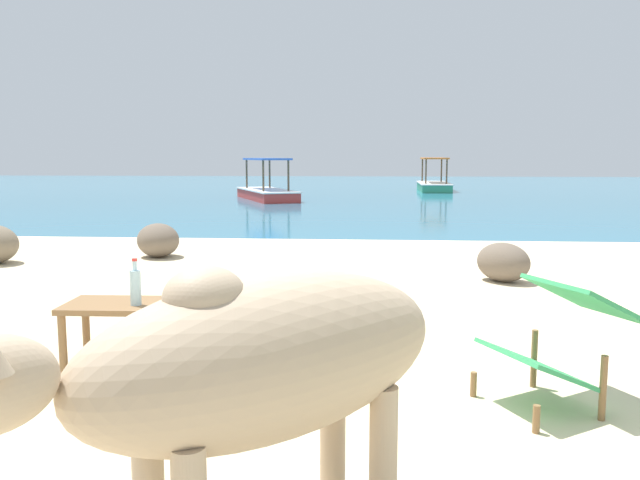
% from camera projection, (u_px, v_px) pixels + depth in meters
% --- Properties ---
extents(sand_beach, '(18.00, 14.00, 0.04)m').
position_uv_depth(sand_beach, '(265.00, 407.00, 3.53)').
color(sand_beach, beige).
rests_on(sand_beach, ground).
extents(water_surface, '(60.00, 36.00, 0.03)m').
position_uv_depth(water_surface, '(356.00, 191.00, 25.28)').
color(water_surface, teal).
rests_on(water_surface, ground).
extents(cow, '(1.55, 1.48, 1.00)m').
position_uv_depth(cow, '(259.00, 361.00, 2.15)').
color(cow, tan).
rests_on(cow, sand_beach).
extents(low_bench_table, '(0.77, 0.47, 0.41)m').
position_uv_depth(low_bench_table, '(126.00, 313.00, 4.14)').
color(low_bench_table, brown).
rests_on(low_bench_table, sand_beach).
extents(bottle, '(0.07, 0.07, 0.30)m').
position_uv_depth(bottle, '(135.00, 286.00, 4.05)').
color(bottle, '#A3C6D1').
rests_on(bottle, low_bench_table).
extents(deck_chair_far, '(0.92, 0.81, 0.68)m').
position_uv_depth(deck_chair_far, '(561.00, 335.00, 3.48)').
color(deck_chair_far, brown).
rests_on(deck_chair_far, sand_beach).
extents(shore_rock_large, '(0.81, 0.83, 0.45)m').
position_uv_depth(shore_rock_large, '(158.00, 240.00, 8.60)').
color(shore_rock_large, '#6B5B4C').
rests_on(shore_rock_large, sand_beach).
extents(shore_rock_medium, '(0.73, 0.74, 0.42)m').
position_uv_depth(shore_rock_medium, '(503.00, 262.00, 6.92)').
color(shore_rock_medium, '#6B5B4C').
rests_on(shore_rock_medium, sand_beach).
extents(boat_green, '(1.21, 3.69, 1.29)m').
position_uv_depth(boat_green, '(434.00, 184.00, 25.37)').
color(boat_green, '#338E66').
rests_on(boat_green, water_surface).
extents(boat_red, '(2.54, 3.83, 1.29)m').
position_uv_depth(boat_red, '(267.00, 191.00, 20.24)').
color(boat_red, '#C63833').
rests_on(boat_red, water_surface).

